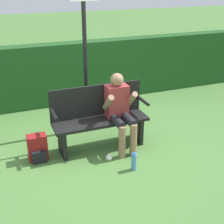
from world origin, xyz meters
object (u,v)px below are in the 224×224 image
backpack (38,148)px  water_bottle (134,162)px  park_bench (99,117)px  signpost (85,53)px  person_seated (120,108)px

backpack → water_bottle: bearing=-32.5°
park_bench → backpack: park_bench is taller
park_bench → water_bottle: (0.22, -0.85, -0.37)m
park_bench → signpost: bearing=90.8°
park_bench → backpack: bearing=-176.4°
backpack → signpost: 1.72m
water_bottle → park_bench: bearing=104.5°
park_bench → signpost: size_ratio=0.61×
person_seated → signpost: size_ratio=0.49×
park_bench → backpack: size_ratio=3.75×
backpack → park_bench: bearing=3.6°
backpack → water_bottle: 1.46m
park_bench → person_seated: person_seated is taller
person_seated → water_bottle: bearing=-95.7°
backpack → signpost: signpost is taller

